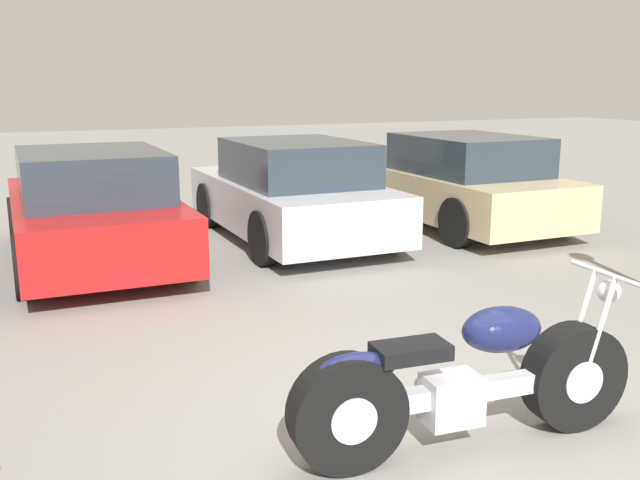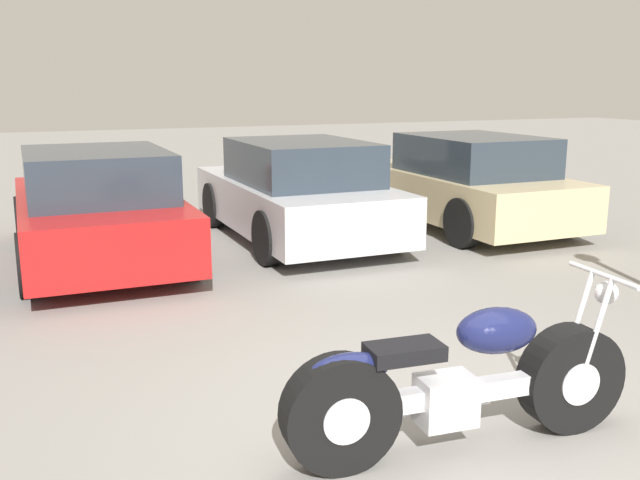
% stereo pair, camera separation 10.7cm
% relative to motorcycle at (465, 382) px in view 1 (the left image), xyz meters
% --- Properties ---
extents(ground_plane, '(60.00, 60.00, 0.00)m').
position_rel_motorcycle_xyz_m(ground_plane, '(0.02, 0.31, -0.42)').
color(ground_plane, gray).
extents(motorcycle, '(2.26, 0.64, 1.03)m').
position_rel_motorcycle_xyz_m(motorcycle, '(0.00, 0.00, 0.00)').
color(motorcycle, black).
rests_on(motorcycle, ground_plane).
extents(parked_car_red, '(1.88, 4.07, 1.40)m').
position_rel_motorcycle_xyz_m(parked_car_red, '(-1.48, 5.59, 0.25)').
color(parked_car_red, red).
rests_on(parked_car_red, ground_plane).
extents(parked_car_silver, '(1.88, 4.07, 1.40)m').
position_rel_motorcycle_xyz_m(parked_car_silver, '(1.22, 5.83, 0.25)').
color(parked_car_silver, '#BCBCC1').
rests_on(parked_car_silver, ground_plane).
extents(parked_car_champagne, '(1.88, 4.07, 1.40)m').
position_rel_motorcycle_xyz_m(parked_car_champagne, '(3.92, 5.69, 0.25)').
color(parked_car_champagne, '#C6B284').
rests_on(parked_car_champagne, ground_plane).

